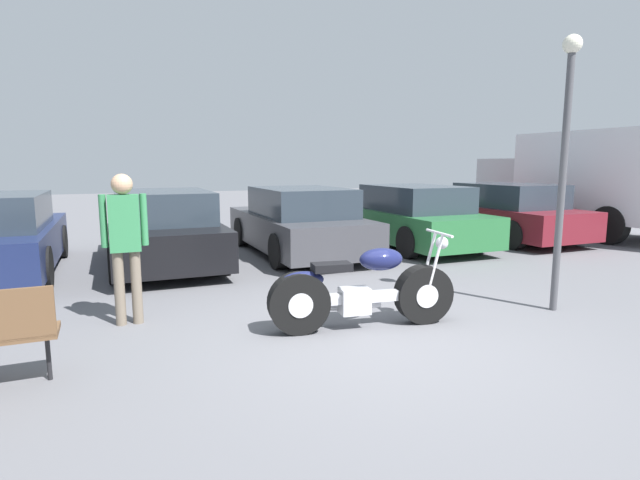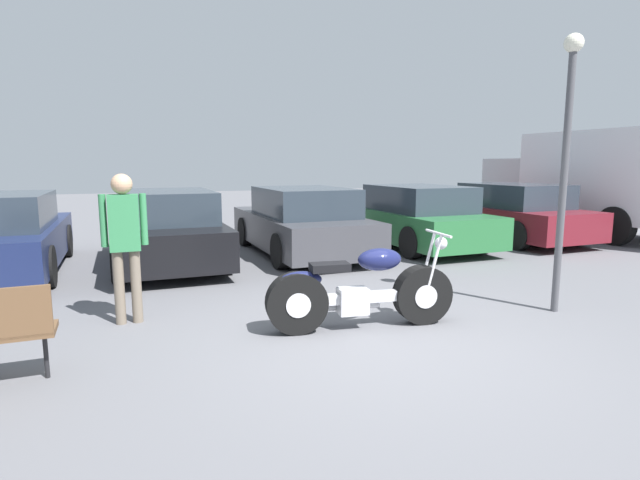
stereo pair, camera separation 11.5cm
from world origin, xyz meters
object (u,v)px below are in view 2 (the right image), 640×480
at_px(parked_car_dark_grey, 301,222).
at_px(parked_car_green, 413,217).
at_px(parked_car_black, 166,229).
at_px(motorcycle, 360,292).
at_px(delivery_truck, 602,179).
at_px(lamp_post, 567,142).
at_px(parked_car_maroon, 508,213).
at_px(person_standing, 125,235).

relative_size(parked_car_dark_grey, parked_car_green, 1.00).
relative_size(parked_car_black, parked_car_dark_grey, 1.00).
xyz_separation_m(motorcycle, parked_car_green, (3.71, 4.78, 0.23)).
xyz_separation_m(parked_car_green, delivery_truck, (5.55, -0.29, 0.83)).
bearing_deg(parked_car_black, lamp_post, -49.13).
relative_size(parked_car_green, parked_car_maroon, 1.00).
bearing_deg(motorcycle, parked_car_dark_grey, 78.47).
distance_m(parked_car_maroon, lamp_post, 6.54).
xyz_separation_m(parked_car_black, person_standing, (-0.73, -3.58, 0.40)).
bearing_deg(person_standing, parked_car_maroon, 21.90).
xyz_separation_m(parked_car_black, parked_car_dark_grey, (2.73, 0.04, 0.00)).
height_order(motorcycle, parked_car_dark_grey, parked_car_dark_grey).
height_order(parked_car_dark_grey, parked_car_maroon, same).
bearing_deg(delivery_truck, parked_car_green, 177.00).
height_order(parked_car_maroon, person_standing, person_standing).
distance_m(parked_car_black, parked_car_maroon, 8.20).
bearing_deg(lamp_post, parked_car_green, 78.29).
bearing_deg(parked_car_dark_grey, parked_car_black, -179.27).
relative_size(parked_car_dark_grey, lamp_post, 1.31).
height_order(motorcycle, parked_car_green, parked_car_green).
height_order(lamp_post, person_standing, lamp_post).
xyz_separation_m(parked_car_dark_grey, parked_car_green, (2.73, -0.02, 0.00)).
xyz_separation_m(parked_car_green, person_standing, (-6.20, -3.59, 0.40)).
xyz_separation_m(delivery_truck, person_standing, (-11.75, -3.30, -0.43)).
bearing_deg(lamp_post, parked_car_black, 130.87).
distance_m(motorcycle, parked_car_black, 5.08).
height_order(parked_car_maroon, delivery_truck, delivery_truck).
height_order(parked_car_dark_grey, lamp_post, lamp_post).
bearing_deg(parked_car_dark_grey, motorcycle, -101.53).
bearing_deg(motorcycle, lamp_post, -7.07).
distance_m(parked_car_maroon, delivery_truck, 2.95).
relative_size(delivery_truck, lamp_post, 1.85).
bearing_deg(delivery_truck, person_standing, -164.29).
bearing_deg(person_standing, parked_car_dark_grey, 46.18).
height_order(parked_car_green, parked_car_maroon, same).
relative_size(motorcycle, person_standing, 1.25).
relative_size(parked_car_black, person_standing, 2.53).
xyz_separation_m(motorcycle, parked_car_dark_grey, (0.98, 4.80, 0.23)).
bearing_deg(parked_car_dark_grey, delivery_truck, -2.14).
bearing_deg(lamp_post, parked_car_dark_grey, 108.08).
bearing_deg(parked_car_maroon, parked_car_green, 179.95).
relative_size(parked_car_dark_grey, delivery_truck, 0.71).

